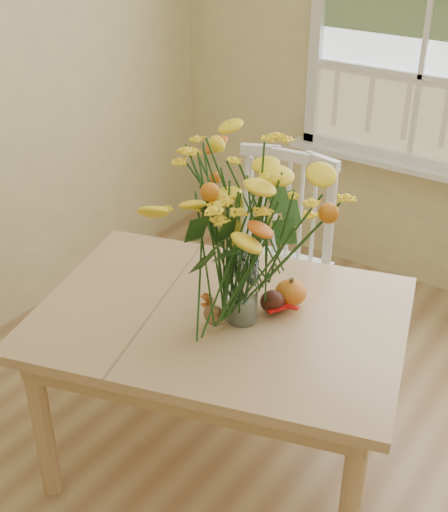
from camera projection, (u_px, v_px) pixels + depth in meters
The scene contains 6 objects.
dining_table at pixel (221, 334), 2.44m from camera, with size 1.48×1.24×0.68m.
windsor_chair at pixel (277, 253), 3.05m from camera, with size 0.50×0.48×0.97m.
flower_vase at pixel (243, 226), 2.18m from camera, with size 0.51×0.51×0.60m.
pumpkin at pixel (291, 293), 2.42m from camera, with size 0.11×0.11×0.09m, color orange.
turkey_figurine at pixel (214, 315), 2.31m from camera, with size 0.08×0.06×0.10m.
dark_gourd at pixel (273, 303), 2.38m from camera, with size 0.13×0.11×0.08m.
Camera 1 is at (0.58, -1.08, 2.04)m, focal length 48.00 mm.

